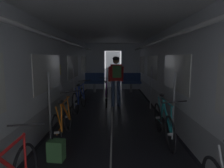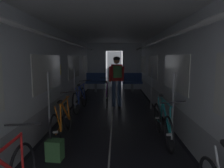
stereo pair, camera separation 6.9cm
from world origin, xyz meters
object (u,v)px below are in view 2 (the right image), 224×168
Objects in this scene: bench_seat_far_left at (96,81)px; bench_seat_far_right at (132,81)px; backpack_on_floor at (55,150)px; bicycle_orange at (62,121)px; bicycle_teal at (163,123)px; bicycle_purple_in_aisle at (107,94)px; bicycle_blue at (80,99)px; person_cyclist_aisle at (117,76)px.

bench_seat_far_left and bench_seat_far_right have the same top height.
bench_seat_far_left is at bearing 90.02° from backpack_on_floor.
bicycle_teal is at bearing -1.50° from bicycle_orange.
bench_seat_far_left is 1.00× the size of bench_seat_far_right.
bicycle_purple_in_aisle reaches higher than backpack_on_floor.
bench_seat_far_left is at bearing 107.94° from bicycle_teal.
bicycle_blue is 3.18m from bicycle_teal.
bench_seat_far_left is 0.58× the size of bicycle_orange.
bicycle_purple_in_aisle is (0.82, 0.87, 0.00)m from bicycle_blue.
bicycle_orange reaches higher than bicycle_teal.
bicycle_purple_in_aisle is at bearing 76.28° from bicycle_orange.
bicycle_teal is (1.96, -6.05, -0.18)m from bench_seat_far_left.
person_cyclist_aisle reaches higher than bicycle_blue.
bicycle_orange is 1.00× the size of bicycle_teal.
bicycle_blue is 1.00× the size of bicycle_purple_in_aisle.
bicycle_teal is 4.97× the size of backpack_on_floor.
bicycle_orange and bicycle_blue have the same top height.
bicycle_teal is (0.16, -6.05, -0.18)m from bench_seat_far_right.
bench_seat_far_left is 3.26m from person_cyclist_aisle.
bicycle_teal is at bearing 22.87° from backpack_on_floor.
bicycle_orange is 3.22m from person_cyclist_aisle.
person_cyclist_aisle is 0.81m from bicycle_purple_in_aisle.
backpack_on_floor is at bearing -104.65° from bench_seat_far_right.
bicycle_orange is at bearing 178.50° from bicycle_teal.
bench_seat_far_right is 0.58× the size of bicycle_orange.
bench_seat_far_right is 3.19m from person_cyclist_aisle.
bicycle_orange is 0.91m from backpack_on_floor.
bench_seat_far_left is 6.89m from backpack_on_floor.
bicycle_teal reaches higher than bicycle_purple_in_aisle.
bicycle_orange is 4.98× the size of backpack_on_floor.
bench_seat_far_left is at bearing 89.07° from bicycle_orange.
bicycle_purple_in_aisle is (0.78, 3.20, 0.00)m from bicycle_orange.
bicycle_teal is 0.98× the size of person_cyclist_aisle.
bicycle_blue is (-0.14, -3.66, -0.19)m from bench_seat_far_left.
bench_seat_far_right reaches higher than bicycle_teal.
bicycle_blue is at bearing 92.52° from backpack_on_floor.
bench_seat_far_right is 0.58× the size of bicycle_teal.
bench_seat_far_right is 0.58× the size of bicycle_purple_in_aisle.
bench_seat_far_right is at bearing 75.85° from person_cyclist_aisle.
bench_seat_far_left is at bearing 87.83° from bicycle_blue.
bicycle_orange is at bearing -107.56° from bench_seat_far_right.
person_cyclist_aisle reaches higher than bicycle_purple_in_aisle.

